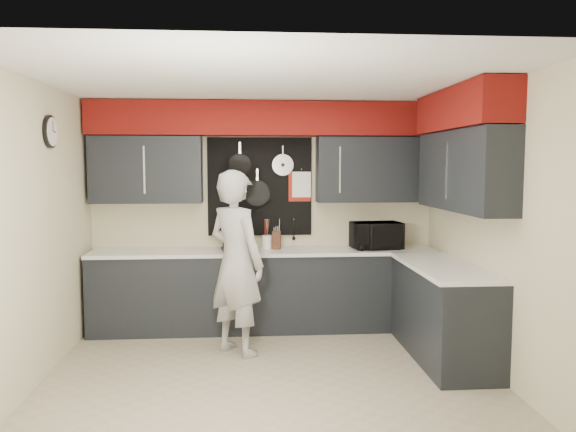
{
  "coord_description": "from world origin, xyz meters",
  "views": [
    {
      "loc": [
        -0.21,
        -4.87,
        1.88
      ],
      "look_at": [
        0.19,
        0.5,
        1.39
      ],
      "focal_mm": 35.0,
      "sensor_mm": 36.0,
      "label": 1
    }
  ],
  "objects": [
    {
      "name": "back_wall_assembly",
      "position": [
        0.01,
        1.6,
        2.01
      ],
      "size": [
        4.0,
        0.36,
        2.6
      ],
      "color": "beige",
      "rests_on": "ground"
    },
    {
      "name": "base_cabinets",
      "position": [
        0.49,
        1.13,
        0.46
      ],
      "size": [
        3.95,
        2.2,
        0.92
      ],
      "color": "black",
      "rests_on": "ground"
    },
    {
      "name": "ground",
      "position": [
        0.0,
        0.0,
        0.0
      ],
      "size": [
        4.0,
        4.0,
        0.0
      ],
      "primitive_type": "plane",
      "color": "tan",
      "rests_on": "ground"
    },
    {
      "name": "coffee_maker",
      "position": [
        -0.38,
        1.43,
        1.1
      ],
      "size": [
        0.23,
        0.27,
        0.36
      ],
      "rotation": [
        0.0,
        0.0,
        0.16
      ],
      "color": "black",
      "rests_on": "base_cabinets"
    },
    {
      "name": "left_wall_assembly",
      "position": [
        -1.99,
        0.02,
        1.33
      ],
      "size": [
        0.05,
        3.5,
        2.6
      ],
      "color": "beige",
      "rests_on": "ground"
    },
    {
      "name": "knife_block",
      "position": [
        0.13,
        1.49,
        1.02
      ],
      "size": [
        0.1,
        0.1,
        0.2
      ],
      "primitive_type": "cube",
      "rotation": [
        0.0,
        0.0,
        -0.14
      ],
      "color": "#3E1E13",
      "rests_on": "base_cabinets"
    },
    {
      "name": "microwave",
      "position": [
        1.28,
        1.43,
        1.07
      ],
      "size": [
        0.59,
        0.43,
        0.3
      ],
      "primitive_type": "imported",
      "rotation": [
        0.0,
        0.0,
        0.12
      ],
      "color": "black",
      "rests_on": "base_cabinets"
    },
    {
      "name": "right_wall_assembly",
      "position": [
        1.85,
        0.26,
        1.94
      ],
      "size": [
        0.36,
        3.5,
        2.6
      ],
      "color": "beige",
      "rests_on": "ground"
    },
    {
      "name": "person",
      "position": [
        -0.31,
        0.63,
        0.92
      ],
      "size": [
        0.79,
        0.78,
        1.83
      ],
      "primitive_type": "imported",
      "rotation": [
        0.0,
        0.0,
        2.37
      ],
      "color": "#A6A7A4",
      "rests_on": "ground"
    },
    {
      "name": "utensil_crock",
      "position": [
        0.03,
        1.51,
        1.0
      ],
      "size": [
        0.12,
        0.12,
        0.16
      ],
      "primitive_type": "cylinder",
      "color": "white",
      "rests_on": "base_cabinets"
    }
  ]
}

